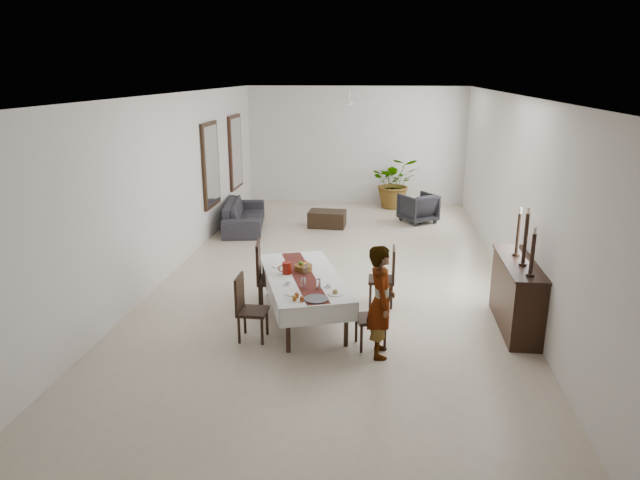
# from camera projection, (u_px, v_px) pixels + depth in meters

# --- Properties ---
(floor) EXTENTS (6.00, 12.00, 0.00)m
(floor) POSITION_uv_depth(u_px,v_px,m) (335.00, 273.00, 10.50)
(floor) COLOR beige
(floor) RESTS_ON ground
(ceiling) EXTENTS (6.00, 12.00, 0.02)m
(ceiling) POSITION_uv_depth(u_px,v_px,m) (337.00, 94.00, 9.60)
(ceiling) COLOR white
(ceiling) RESTS_ON wall_back
(wall_back) EXTENTS (6.00, 0.02, 3.20)m
(wall_back) POSITION_uv_depth(u_px,v_px,m) (356.00, 146.00, 15.76)
(wall_back) COLOR silver
(wall_back) RESTS_ON floor
(wall_front) EXTENTS (6.00, 0.02, 3.20)m
(wall_front) POSITION_uv_depth(u_px,v_px,m) (266.00, 341.00, 4.34)
(wall_front) COLOR silver
(wall_front) RESTS_ON floor
(wall_left) EXTENTS (0.02, 12.00, 3.20)m
(wall_left) POSITION_uv_depth(u_px,v_px,m) (172.00, 184.00, 10.39)
(wall_left) COLOR silver
(wall_left) RESTS_ON floor
(wall_right) EXTENTS (0.02, 12.00, 3.20)m
(wall_right) POSITION_uv_depth(u_px,v_px,m) (511.00, 192.00, 9.71)
(wall_right) COLOR silver
(wall_right) RESTS_ON floor
(dining_table_top) EXTENTS (1.54, 2.32, 0.04)m
(dining_table_top) POSITION_uv_depth(u_px,v_px,m) (303.00, 278.00, 8.40)
(dining_table_top) COLOR black
(dining_table_top) RESTS_ON table_leg_fl
(table_leg_fl) EXTENTS (0.08, 0.08, 0.63)m
(table_leg_fl) POSITION_uv_depth(u_px,v_px,m) (288.00, 330.00, 7.46)
(table_leg_fl) COLOR black
(table_leg_fl) RESTS_ON floor
(table_leg_fr) EXTENTS (0.08, 0.08, 0.63)m
(table_leg_fr) POSITION_uv_depth(u_px,v_px,m) (346.00, 325.00, 7.62)
(table_leg_fr) COLOR black
(table_leg_fr) RESTS_ON floor
(table_leg_bl) EXTENTS (0.08, 0.08, 0.63)m
(table_leg_bl) POSITION_uv_depth(u_px,v_px,m) (269.00, 278.00, 9.37)
(table_leg_bl) COLOR black
(table_leg_bl) RESTS_ON floor
(table_leg_br) EXTENTS (0.08, 0.08, 0.63)m
(table_leg_br) POSITION_uv_depth(u_px,v_px,m) (315.00, 274.00, 9.53)
(table_leg_br) COLOR black
(table_leg_br) RESTS_ON floor
(tablecloth_top) EXTENTS (1.74, 2.52, 0.01)m
(tablecloth_top) POSITION_uv_depth(u_px,v_px,m) (303.00, 276.00, 8.40)
(tablecloth_top) COLOR silver
(tablecloth_top) RESTS_ON dining_table_top
(tablecloth_drape_left) EXTENTS (0.75, 2.18, 0.27)m
(tablecloth_drape_left) POSITION_uv_depth(u_px,v_px,m) (268.00, 287.00, 8.33)
(tablecloth_drape_left) COLOR white
(tablecloth_drape_left) RESTS_ON dining_table_top
(tablecloth_drape_right) EXTENTS (0.75, 2.18, 0.27)m
(tablecloth_drape_right) POSITION_uv_depth(u_px,v_px,m) (338.00, 282.00, 8.54)
(tablecloth_drape_right) COLOR white
(tablecloth_drape_right) RESTS_ON dining_table_top
(tablecloth_drape_near) EXTENTS (1.00, 0.35, 0.27)m
(tablecloth_drape_near) POSITION_uv_depth(u_px,v_px,m) (319.00, 315.00, 7.36)
(tablecloth_drape_near) COLOR white
(tablecloth_drape_near) RESTS_ON dining_table_top
(tablecloth_drape_far) EXTENTS (1.00, 0.35, 0.27)m
(tablecloth_drape_far) POSITION_uv_depth(u_px,v_px,m) (291.00, 260.00, 9.51)
(tablecloth_drape_far) COLOR white
(tablecloth_drape_far) RESTS_ON dining_table_top
(table_runner) EXTENTS (1.02, 2.21, 0.00)m
(table_runner) POSITION_uv_depth(u_px,v_px,m) (303.00, 276.00, 8.39)
(table_runner) COLOR maroon
(table_runner) RESTS_ON tablecloth_top
(red_pitcher) EXTENTS (0.17, 0.17, 0.18)m
(red_pitcher) POSITION_uv_depth(u_px,v_px,m) (287.00, 268.00, 8.45)
(red_pitcher) COLOR maroon
(red_pitcher) RESTS_ON tablecloth_top
(pitcher_handle) EXTENTS (0.11, 0.05, 0.11)m
(pitcher_handle) POSITION_uv_depth(u_px,v_px,m) (282.00, 268.00, 8.43)
(pitcher_handle) COLOR #98200B
(pitcher_handle) RESTS_ON red_pitcher
(wine_glass_near) EXTENTS (0.06, 0.06, 0.15)m
(wine_glass_near) POSITION_uv_depth(u_px,v_px,m) (318.00, 284.00, 7.85)
(wine_glass_near) COLOR white
(wine_glass_near) RESTS_ON tablecloth_top
(wine_glass_mid) EXTENTS (0.06, 0.06, 0.15)m
(wine_glass_mid) POSITION_uv_depth(u_px,v_px,m) (303.00, 283.00, 7.89)
(wine_glass_mid) COLOR silver
(wine_glass_mid) RESTS_ON tablecloth_top
(wine_glass_far) EXTENTS (0.06, 0.06, 0.15)m
(wine_glass_far) POSITION_uv_depth(u_px,v_px,m) (306.00, 270.00, 8.42)
(wine_glass_far) COLOR white
(wine_glass_far) RESTS_ON tablecloth_top
(teacup_right) EXTENTS (0.08, 0.08, 0.05)m
(teacup_right) POSITION_uv_depth(u_px,v_px,m) (329.00, 285.00, 7.94)
(teacup_right) COLOR white
(teacup_right) RESTS_ON saucer_right
(saucer_right) EXTENTS (0.13, 0.13, 0.01)m
(saucer_right) POSITION_uv_depth(u_px,v_px,m) (329.00, 287.00, 7.94)
(saucer_right) COLOR white
(saucer_right) RESTS_ON tablecloth_top
(teacup_left) EXTENTS (0.08, 0.08, 0.05)m
(teacup_left) POSITION_uv_depth(u_px,v_px,m) (289.00, 283.00, 8.04)
(teacup_left) COLOR white
(teacup_left) RESTS_ON saucer_left
(saucer_left) EXTENTS (0.13, 0.13, 0.01)m
(saucer_left) POSITION_uv_depth(u_px,v_px,m) (289.00, 284.00, 8.05)
(saucer_left) COLOR white
(saucer_left) RESTS_ON tablecloth_top
(plate_near_right) EXTENTS (0.21, 0.21, 0.01)m
(plate_near_right) POSITION_uv_depth(u_px,v_px,m) (335.00, 294.00, 7.70)
(plate_near_right) COLOR white
(plate_near_right) RESTS_ON tablecloth_top
(bread_near_right) EXTENTS (0.08, 0.08, 0.08)m
(bread_near_right) POSITION_uv_depth(u_px,v_px,m) (335.00, 292.00, 7.69)
(bread_near_right) COLOR tan
(bread_near_right) RESTS_ON plate_near_right
(plate_near_left) EXTENTS (0.21, 0.21, 0.01)m
(plate_near_left) POSITION_uv_depth(u_px,v_px,m) (293.00, 293.00, 7.71)
(plate_near_left) COLOR silver
(plate_near_left) RESTS_ON tablecloth_top
(plate_far_left) EXTENTS (0.21, 0.21, 0.01)m
(plate_far_left) POSITION_uv_depth(u_px,v_px,m) (279.00, 266.00, 8.80)
(plate_far_left) COLOR white
(plate_far_left) RESTS_ON tablecloth_top
(serving_tray) EXTENTS (0.32, 0.32, 0.02)m
(serving_tray) POSITION_uv_depth(u_px,v_px,m) (316.00, 299.00, 7.51)
(serving_tray) COLOR #3C3C41
(serving_tray) RESTS_ON tablecloth_top
(jam_jar_a) EXTENTS (0.06, 0.06, 0.07)m
(jam_jar_a) POSITION_uv_depth(u_px,v_px,m) (302.00, 299.00, 7.44)
(jam_jar_a) COLOR #8A3B14
(jam_jar_a) RESTS_ON tablecloth_top
(jam_jar_b) EXTENTS (0.06, 0.06, 0.07)m
(jam_jar_b) POSITION_uv_depth(u_px,v_px,m) (294.00, 298.00, 7.47)
(jam_jar_b) COLOR #8B5014
(jam_jar_b) RESTS_ON tablecloth_top
(jam_jar_c) EXTENTS (0.06, 0.06, 0.07)m
(jam_jar_c) POSITION_uv_depth(u_px,v_px,m) (297.00, 295.00, 7.57)
(jam_jar_c) COLOR maroon
(jam_jar_c) RESTS_ON tablecloth_top
(fruit_basket) EXTENTS (0.27, 0.27, 0.09)m
(fruit_basket) POSITION_uv_depth(u_px,v_px,m) (303.00, 268.00, 8.60)
(fruit_basket) COLOR brown
(fruit_basket) RESTS_ON tablecloth_top
(fruit_red) EXTENTS (0.08, 0.08, 0.08)m
(fruit_red) POSITION_uv_depth(u_px,v_px,m) (305.00, 263.00, 8.60)
(fruit_red) COLOR maroon
(fruit_red) RESTS_ON fruit_basket
(fruit_green) EXTENTS (0.07, 0.07, 0.07)m
(fruit_green) POSITION_uv_depth(u_px,v_px,m) (301.00, 263.00, 8.60)
(fruit_green) COLOR #517E26
(fruit_green) RESTS_ON fruit_basket
(fruit_yellow) EXTENTS (0.08, 0.08, 0.08)m
(fruit_yellow) POSITION_uv_depth(u_px,v_px,m) (304.00, 264.00, 8.54)
(fruit_yellow) COLOR gold
(fruit_yellow) RESTS_ON fruit_basket
(chair_right_near_seat) EXTENTS (0.48, 0.48, 0.04)m
(chair_right_near_seat) POSITION_uv_depth(u_px,v_px,m) (371.00, 318.00, 7.60)
(chair_right_near_seat) COLOR black
(chair_right_near_seat) RESTS_ON chair_right_near_leg_fl
(chair_right_near_leg_fl) EXTENTS (0.05, 0.05, 0.38)m
(chair_right_near_leg_fl) POSITION_uv_depth(u_px,v_px,m) (385.00, 338.00, 7.53)
(chair_right_near_leg_fl) COLOR black
(chair_right_near_leg_fl) RESTS_ON floor
(chair_right_near_leg_fr) EXTENTS (0.05, 0.05, 0.38)m
(chair_right_near_leg_fr) POSITION_uv_depth(u_px,v_px,m) (379.00, 327.00, 7.83)
(chair_right_near_leg_fr) COLOR black
(chair_right_near_leg_fr) RESTS_ON floor
(chair_right_near_leg_bl) EXTENTS (0.05, 0.05, 0.38)m
(chair_right_near_leg_bl) POSITION_uv_depth(u_px,v_px,m) (361.00, 339.00, 7.48)
(chair_right_near_leg_bl) COLOR black
(chair_right_near_leg_bl) RESTS_ON floor
(chair_right_near_leg_br) EXTENTS (0.05, 0.05, 0.38)m
(chair_right_near_leg_br) POSITION_uv_depth(u_px,v_px,m) (356.00, 329.00, 7.78)
(chair_right_near_leg_br) COLOR black
(chair_right_near_leg_br) RESTS_ON floor
(chair_right_near_back) EXTENTS (0.14, 0.38, 0.49)m
(chair_right_near_back) POSITION_uv_depth(u_px,v_px,m) (384.00, 299.00, 7.55)
(chair_right_near_back) COLOR black
(chair_right_near_back) RESTS_ON chair_right_near_seat
(chair_right_far_seat) EXTENTS (0.41, 0.41, 0.05)m
(chair_right_far_seat) POSITION_uv_depth(u_px,v_px,m) (381.00, 280.00, 8.97)
(chair_right_far_seat) COLOR black
(chair_right_far_seat) RESTS_ON chair_right_far_leg_fl
(chair_right_far_leg_fl) EXTENTS (0.04, 0.04, 0.40)m
(chair_right_far_leg_fl) POSITION_uv_depth(u_px,v_px,m) (391.00, 297.00, 8.86)
(chair_right_far_leg_fl) COLOR black
(chair_right_far_leg_fl) RESTS_ON floor
(chair_right_far_leg_fr) EXTENTS (0.04, 0.04, 0.40)m
(chair_right_far_leg_fr) POSITION_uv_depth(u_px,v_px,m) (391.00, 290.00, 9.17)
(chair_right_far_leg_fr) COLOR black
(chair_right_far_leg_fr) RESTS_ON floor
(chair_right_far_leg_bl) EXTENTS (0.04, 0.04, 0.40)m
(chair_right_far_leg_bl) POSITION_uv_depth(u_px,v_px,m) (370.00, 296.00, 8.89)
(chair_right_far_leg_bl) COLOR black
(chair_right_far_leg_bl) RESTS_ON floor
(chair_right_far_leg_br) EXTENTS (0.04, 0.04, 0.40)m
(chair_right_far_leg_br) POSITION_uv_depth(u_px,v_px,m) (371.00, 289.00, 9.20)
(chair_right_far_leg_br) COLOR black
(chair_right_far_leg_br) RESTS_ON floor
(chair_right_far_back) EXTENTS (0.04, 0.40, 0.51)m
(chair_right_far_back) POSITION_uv_depth(u_px,v_px,m) (394.00, 264.00, 8.87)
(chair_right_far_back) COLOR black
(chair_right_far_back) RESTS_ON chair_right_far_seat
(chair_left_near_seat) EXTENTS (0.39, 0.39, 0.04)m
(chair_left_near_seat) POSITION_uv_depth(u_px,v_px,m) (253.00, 312.00, 7.81)
(chair_left_near_seat) COLOR black
(chair_left_near_seat) RESTS_ON chair_left_near_leg_fl
(chair_left_near_leg_fl) EXTENTS (0.04, 0.04, 0.39)m
(chair_left_near_leg_fl) POSITION_uv_depth(u_px,v_px,m) (245.00, 321.00, 8.04)
(chair_left_near_leg_fl) COLOR black
(chair_left_near_leg_fl) RESTS_ON floor
(chair_left_near_leg_fr) EXTENTS (0.04, 0.04, 0.39)m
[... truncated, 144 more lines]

